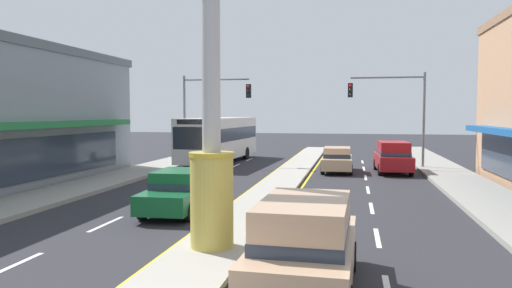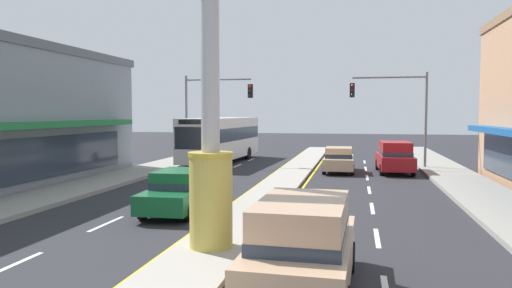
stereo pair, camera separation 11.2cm
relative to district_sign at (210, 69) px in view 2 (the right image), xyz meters
name	(u,v)px [view 2 (the right image)]	position (x,y,z in m)	size (l,w,h in m)	color
median_strip	(279,186)	(0.00, 11.13, -4.66)	(1.97, 52.00, 0.14)	#A39E93
sidewalk_left	(89,186)	(-9.03, 9.13, -4.64)	(2.88, 60.00, 0.18)	gray
sidewalk_right	(490,199)	(9.03, 9.13, -4.64)	(2.88, 60.00, 0.18)	gray
lane_markings	(274,191)	(0.00, 9.78, -4.72)	(8.71, 52.00, 0.01)	silver
district_sign	(210,69)	(0.00, 0.00, 0.00)	(7.88, 1.17, 8.54)	gold
traffic_light_left_side	(210,104)	(-6.22, 19.99, -0.48)	(4.86, 0.46, 6.20)	slate
traffic_light_right_side	(397,103)	(6.22, 20.22, -0.48)	(4.86, 0.46, 6.20)	slate
sedan_near_right_lane	(339,159)	(2.64, 17.74, -3.94)	(1.88, 4.32, 1.53)	tan
suv_far_right_lane	(303,244)	(2.63, -2.30, -3.74)	(2.06, 4.65, 1.90)	tan
bus_near_left_lane	(222,137)	(-5.94, 21.78, -2.86)	(3.15, 11.32, 3.26)	silver
suv_mid_left_lane	(395,157)	(5.94, 18.00, -3.74)	(2.11, 4.68, 1.90)	maroon
sedan_far_left_oncoming	(179,191)	(-2.64, 4.57, -3.94)	(1.98, 4.37, 1.53)	#14562D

